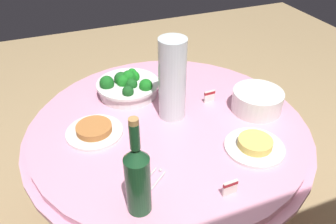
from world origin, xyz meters
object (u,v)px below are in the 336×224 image
(serving_tongs, at_px, (149,184))
(food_plate_peanuts, at_px, (94,130))
(wine_bottle, at_px, (138,178))
(food_plate_noodles, at_px, (255,145))
(label_placard_front, at_px, (210,96))
(label_placard_mid, at_px, (230,187))
(decorative_fruit_vase, at_px, (172,84))
(plate_stack, at_px, (257,101))
(broccoli_bowl, at_px, (128,86))

(serving_tongs, bearing_deg, food_plate_peanuts, -71.40)
(wine_bottle, distance_m, food_plate_noodles, 0.50)
(serving_tongs, relative_size, label_placard_front, 2.77)
(food_plate_noodles, distance_m, label_placard_mid, 0.25)
(wine_bottle, relative_size, food_plate_noodles, 1.53)
(label_placard_front, distance_m, label_placard_mid, 0.53)
(label_placard_mid, bearing_deg, food_plate_peanuts, -53.96)
(decorative_fruit_vase, distance_m, serving_tongs, 0.42)
(plate_stack, height_order, label_placard_front, plate_stack)
(label_placard_front, relative_size, label_placard_mid, 1.00)
(food_plate_noodles, xyz_separation_m, label_placard_mid, (0.19, 0.15, 0.02))
(wine_bottle, relative_size, label_placard_mid, 6.11)
(wine_bottle, distance_m, food_plate_peanuts, 0.42)
(wine_bottle, height_order, label_placard_front, wine_bottle)
(wine_bottle, xyz_separation_m, serving_tongs, (-0.06, -0.08, -0.12))
(plate_stack, xyz_separation_m, decorative_fruit_vase, (0.35, -0.09, 0.10))
(label_placard_mid, bearing_deg, plate_stack, -132.95)
(serving_tongs, distance_m, label_placard_front, 0.55)
(wine_bottle, height_order, label_placard_mid, wine_bottle)
(plate_stack, distance_m, wine_bottle, 0.70)
(plate_stack, distance_m, label_placard_front, 0.20)
(plate_stack, bearing_deg, label_placard_mid, 47.05)
(food_plate_peanuts, bearing_deg, food_plate_noodles, 150.07)
(wine_bottle, bearing_deg, food_plate_peanuts, -82.31)
(plate_stack, relative_size, serving_tongs, 1.38)
(serving_tongs, xyz_separation_m, food_plate_noodles, (-0.42, -0.03, 0.01))
(label_placard_front, xyz_separation_m, label_placard_mid, (0.18, 0.49, 0.00))
(broccoli_bowl, relative_size, label_placard_mid, 5.09)
(decorative_fruit_vase, distance_m, label_placard_mid, 0.48)
(decorative_fruit_vase, bearing_deg, label_placard_front, -170.28)
(wine_bottle, bearing_deg, label_placard_front, -136.38)
(food_plate_peanuts, bearing_deg, serving_tongs, 108.60)
(wine_bottle, relative_size, decorative_fruit_vase, 0.99)
(food_plate_noodles, xyz_separation_m, label_placard_front, (0.01, -0.34, 0.02))
(food_plate_noodles, height_order, label_placard_mid, label_placard_mid)
(food_plate_noodles, relative_size, label_placard_mid, 4.00)
(wine_bottle, xyz_separation_m, food_plate_peanuts, (0.05, -0.41, -0.11))
(label_placard_front, bearing_deg, label_placard_mid, 69.65)
(plate_stack, relative_size, wine_bottle, 0.62)
(plate_stack, relative_size, food_plate_noodles, 0.95)
(serving_tongs, height_order, label_placard_mid, label_placard_mid)
(plate_stack, distance_m, decorative_fruit_vase, 0.37)
(plate_stack, height_order, food_plate_peanuts, plate_stack)
(plate_stack, height_order, decorative_fruit_vase, decorative_fruit_vase)
(wine_bottle, distance_m, label_placard_front, 0.64)
(food_plate_noodles, relative_size, food_plate_peanuts, 1.00)
(broccoli_bowl, bearing_deg, decorative_fruit_vase, 119.96)
(food_plate_peanuts, distance_m, label_placard_front, 0.52)
(label_placard_front, bearing_deg, food_plate_peanuts, 3.82)
(label_placard_front, bearing_deg, decorative_fruit_vase, 9.72)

